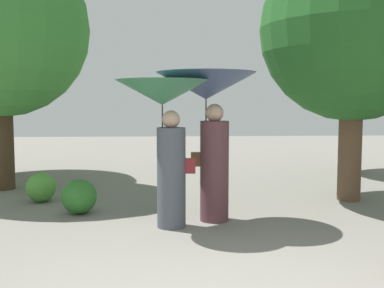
{
  "coord_description": "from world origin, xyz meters",
  "views": [
    {
      "loc": [
        -0.38,
        -3.4,
        1.67
      ],
      "look_at": [
        0.0,
        3.22,
        1.09
      ],
      "focal_mm": 42.83,
      "sensor_mm": 36.0,
      "label": 1
    }
  ],
  "objects_px": {
    "tree_mid_right": "(354,13)",
    "person_right": "(208,107)",
    "person_left": "(165,117)",
    "tree_near_right": "(353,28)",
    "tree_mid_left": "(0,35)"
  },
  "relations": [
    {
      "from": "person_right",
      "to": "tree_mid_right",
      "type": "relative_size",
      "value": 0.42
    },
    {
      "from": "person_right",
      "to": "tree_mid_left",
      "type": "distance_m",
      "value": 6.55
    },
    {
      "from": "person_right",
      "to": "tree_mid_left",
      "type": "relative_size",
      "value": 0.42
    },
    {
      "from": "tree_mid_left",
      "to": "tree_mid_right",
      "type": "height_order",
      "value": "tree_mid_right"
    },
    {
      "from": "tree_mid_right",
      "to": "person_right",
      "type": "bearing_deg",
      "value": -154.21
    },
    {
      "from": "person_left",
      "to": "tree_mid_right",
      "type": "relative_size",
      "value": 0.4
    },
    {
      "from": "person_left",
      "to": "tree_mid_right",
      "type": "distance_m",
      "value": 3.93
    },
    {
      "from": "tree_mid_left",
      "to": "tree_mid_right",
      "type": "xyz_separation_m",
      "value": [
        6.98,
        -3.32,
        -0.05
      ]
    },
    {
      "from": "person_left",
      "to": "tree_mid_right",
      "type": "bearing_deg",
      "value": -60.2
    },
    {
      "from": "person_right",
      "to": "tree_mid_left",
      "type": "bearing_deg",
      "value": 47.75
    },
    {
      "from": "tree_near_right",
      "to": "tree_mid_left",
      "type": "relative_size",
      "value": 1.05
    },
    {
      "from": "person_left",
      "to": "tree_mid_left",
      "type": "height_order",
      "value": "tree_mid_left"
    },
    {
      "from": "person_left",
      "to": "person_right",
      "type": "distance_m",
      "value": 0.69
    },
    {
      "from": "tree_mid_left",
      "to": "person_right",
      "type": "bearing_deg",
      "value": -45.99
    },
    {
      "from": "tree_near_right",
      "to": "tree_mid_right",
      "type": "height_order",
      "value": "tree_near_right"
    }
  ]
}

